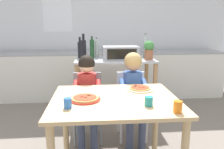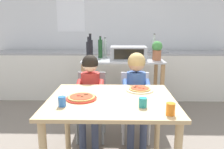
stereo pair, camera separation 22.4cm
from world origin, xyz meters
name	(u,v)px [view 2 (the right image)]	position (x,y,z in m)	size (l,w,h in m)	color
ground_plane	(113,124)	(0.00, 1.09, 0.00)	(10.87, 10.87, 0.00)	slate
back_wall_tiled	(114,26)	(0.00, 2.78, 1.35)	(5.12, 0.13, 2.70)	silver
kitchen_counter	(114,74)	(0.00, 2.37, 0.44)	(4.61, 0.60, 1.08)	silver
kitchen_island_cart	(122,78)	(0.13, 1.40, 0.60)	(1.18, 0.62, 0.89)	#B7BABF
toaster_oven	(128,53)	(0.22, 1.41, 0.99)	(0.52, 0.35, 0.19)	#999BA0
bottle_clear_vinegar	(105,49)	(-0.13, 1.58, 1.03)	(0.06, 0.06, 0.31)	#ADB7B2
bottle_brown_beer	(90,50)	(-0.31, 1.17, 1.06)	(0.07, 0.07, 0.38)	black
bottle_squat_spirits	(100,48)	(-0.20, 1.52, 1.04)	(0.07, 0.07, 0.33)	#1E4723
bottle_slim_sauce	(154,48)	(0.61, 1.49, 1.05)	(0.05, 0.05, 0.37)	#ADB7B2
bottle_tall_green_wine	(89,49)	(-0.38, 1.51, 1.03)	(0.07, 0.07, 0.32)	black
potted_herb_plant	(157,50)	(0.62, 1.31, 1.04)	(0.15, 0.15, 0.27)	#9E5B3D
dining_table	(111,110)	(0.00, 0.00, 0.65)	(1.12, 0.92, 0.76)	tan
dining_chair_left	(91,101)	(-0.26, 0.73, 0.48)	(0.36, 0.36, 0.81)	gray
dining_chair_right	(135,101)	(0.28, 0.72, 0.48)	(0.36, 0.36, 0.81)	silver
child_in_red_shirt	(90,88)	(-0.26, 0.61, 0.67)	(0.32, 0.42, 1.04)	#424C6B
child_in_blue_striped_shirt	(136,86)	(0.28, 0.61, 0.70)	(0.32, 0.42, 1.06)	#424C6B
pizza_plate_red_rimmed	(81,98)	(-0.26, -0.02, 0.77)	(0.27, 0.27, 0.03)	red
pizza_plate_cream	(140,89)	(0.28, 0.25, 0.77)	(0.27, 0.27, 0.03)	beige
drinking_cup_blue	(62,101)	(-0.39, -0.20, 0.80)	(0.06, 0.06, 0.08)	blue
drinking_cup_orange	(171,109)	(0.44, -0.36, 0.80)	(0.07, 0.07, 0.09)	orange
drinking_cup_teal	(143,102)	(0.25, -0.21, 0.80)	(0.07, 0.07, 0.08)	teal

